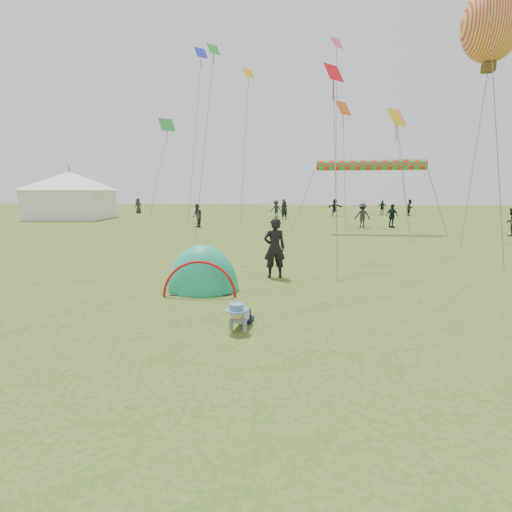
# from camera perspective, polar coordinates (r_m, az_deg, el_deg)

# --- Properties ---
(ground) EXTENTS (140.00, 140.00, 0.00)m
(ground) POSITION_cam_1_polar(r_m,az_deg,el_deg) (7.54, 5.71, -10.87)
(ground) COLOR #315016
(crawling_toddler) EXTENTS (0.60, 0.79, 0.56)m
(crawling_toddler) POSITION_cam_1_polar(r_m,az_deg,el_deg) (7.62, -2.35, -8.38)
(crawling_toddler) COLOR black
(crawling_toddler) RESTS_ON ground
(popup_tent) EXTENTS (2.05, 1.76, 2.42)m
(popup_tent) POSITION_cam_1_polar(r_m,az_deg,el_deg) (10.68, -7.57, -4.84)
(popup_tent) COLOR #0C867B
(popup_tent) RESTS_ON ground
(standing_adult) EXTENTS (0.74, 0.58, 1.80)m
(standing_adult) POSITION_cam_1_polar(r_m,az_deg,el_deg) (11.94, 2.66, 1.13)
(standing_adult) COLOR black
(standing_adult) RESTS_ON ground
(event_marquee) EXTENTS (7.73, 7.73, 4.67)m
(event_marquee) POSITION_cam_1_polar(r_m,az_deg,el_deg) (41.38, -24.93, 8.09)
(event_marquee) COLOR white
(event_marquee) RESTS_ON ground
(crowd_person_0) EXTENTS (0.72, 0.61, 1.68)m
(crowd_person_0) POSITION_cam_1_polar(r_m,az_deg,el_deg) (36.73, 4.06, 6.54)
(crowd_person_0) COLOR black
(crowd_person_0) RESTS_ON ground
(crowd_person_1) EXTENTS (1.05, 1.05, 1.72)m
(crowd_person_1) POSITION_cam_1_polar(r_m,az_deg,el_deg) (44.52, 21.14, 6.45)
(crowd_person_1) COLOR black
(crowd_person_1) RESTS_ON ground
(crowd_person_2) EXTENTS (1.00, 0.60, 1.59)m
(crowd_person_2) POSITION_cam_1_polar(r_m,az_deg,el_deg) (45.39, 17.56, 6.60)
(crowd_person_2) COLOR #232C34
(crowd_person_2) RESTS_ON ground
(crowd_person_3) EXTENTS (1.24, 0.96, 1.70)m
(crowd_person_3) POSITION_cam_1_polar(r_m,az_deg,el_deg) (38.99, 2.87, 6.72)
(crowd_person_3) COLOR #22222A
(crowd_person_3) RESTS_ON ground
(crowd_person_5) EXTENTS (1.73, 0.92, 1.78)m
(crowd_person_5) POSITION_cam_1_polar(r_m,az_deg,el_deg) (42.23, 11.22, 6.81)
(crowd_person_5) COLOR black
(crowd_person_5) RESTS_ON ground
(crowd_person_6) EXTENTS (0.77, 0.72, 1.78)m
(crowd_person_6) POSITION_cam_1_polar(r_m,az_deg,el_deg) (41.05, 4.01, 6.89)
(crowd_person_6) COLOR #28272E
(crowd_person_6) RESTS_ON ground
(crowd_person_7) EXTENTS (1.02, 1.00, 1.65)m
(crowd_person_7) POSITION_cam_1_polar(r_m,az_deg,el_deg) (27.41, 32.65, 4.14)
(crowd_person_7) COLOR #392C24
(crowd_person_7) RESTS_ON ground
(crowd_person_8) EXTENTS (0.94, 1.02, 1.68)m
(crowd_person_8) POSITION_cam_1_polar(r_m,az_deg,el_deg) (30.02, 18.87, 5.45)
(crowd_person_8) COLOR black
(crowd_person_8) RESTS_ON ground
(crowd_person_9) EXTENTS (1.18, 0.75, 1.73)m
(crowd_person_9) POSITION_cam_1_polar(r_m,az_deg,el_deg) (29.50, 14.95, 5.62)
(crowd_person_9) COLOR #27272E
(crowd_person_9) RESTS_ON ground
(crowd_person_10) EXTENTS (0.95, 1.02, 1.75)m
(crowd_person_10) POSITION_cam_1_polar(r_m,az_deg,el_deg) (48.80, -16.49, 6.90)
(crowd_person_10) COLOR #352320
(crowd_person_10) RESTS_ON ground
(crowd_person_12) EXTENTS (0.70, 0.68, 1.61)m
(crowd_person_12) POSITION_cam_1_polar(r_m,az_deg,el_deg) (42.72, -23.82, 6.12)
(crowd_person_12) COLOR black
(crowd_person_12) RESTS_ON ground
(crowd_person_13) EXTENTS (1.00, 1.04, 1.68)m
(crowd_person_13) POSITION_cam_1_polar(r_m,az_deg,el_deg) (28.95, -8.38, 5.73)
(crowd_person_13) COLOR #362A28
(crowd_person_13) RESTS_ON ground
(balloon_kite) EXTENTS (3.07, 3.07, 4.29)m
(balloon_kite) POSITION_cam_1_polar(r_m,az_deg,el_deg) (26.88, 30.63, 26.17)
(balloon_kite) COLOR yellow
(rainbow_tube_kite) EXTENTS (6.45, 0.64, 0.64)m
(rainbow_tube_kite) POSITION_cam_1_polar(r_m,az_deg,el_deg) (25.62, 16.06, 12.40)
(rainbow_tube_kite) COLOR red
(diamond_kite_0) EXTENTS (1.35, 1.35, 1.10)m
(diamond_kite_0) POSITION_cam_1_polar(r_m,az_deg,el_deg) (33.90, 12.38, 19.93)
(diamond_kite_0) COLOR #D15511
(diamond_kite_1) EXTENTS (1.09, 1.09, 0.89)m
(diamond_kite_1) POSITION_cam_1_polar(r_m,az_deg,el_deg) (38.80, -1.07, 24.65)
(diamond_kite_1) COLOR yellow
(diamond_kite_2) EXTENTS (1.30, 1.30, 1.06)m
(diamond_kite_2) POSITION_cam_1_polar(r_m,az_deg,el_deg) (26.91, 19.41, 18.15)
(diamond_kite_2) COLOR #FCB60C
(diamond_kite_3) EXTENTS (0.79, 0.79, 0.65)m
(diamond_kite_3) POSITION_cam_1_polar(r_m,az_deg,el_deg) (27.23, -6.10, 27.31)
(diamond_kite_3) COLOR green
(diamond_kite_4) EXTENTS (1.12, 1.12, 0.91)m
(diamond_kite_4) POSITION_cam_1_polar(r_m,az_deg,el_deg) (37.64, -7.85, 26.82)
(diamond_kite_4) COLOR #1F32E2
(diamond_kite_5) EXTENTS (1.02, 1.02, 0.83)m
(diamond_kite_5) POSITION_cam_1_polar(r_m,az_deg,el_deg) (34.42, 11.49, 27.67)
(diamond_kite_5) COLOR #F74772
(diamond_kite_6) EXTENTS (0.84, 0.84, 0.69)m
(diamond_kite_6) POSITION_cam_1_polar(r_m,az_deg,el_deg) (16.97, 11.05, 24.34)
(diamond_kite_6) COLOR red
(diamond_kite_9) EXTENTS (1.34, 1.34, 1.10)m
(diamond_kite_9) POSITION_cam_1_polar(r_m,az_deg,el_deg) (35.90, -12.61, 17.84)
(diamond_kite_9) COLOR #1E9035
(diamond_kite_11) EXTENTS (1.25, 1.25, 1.02)m
(diamond_kite_11) POSITION_cam_1_polar(r_m,az_deg,el_deg) (28.68, 19.58, 18.24)
(diamond_kite_11) COLOR #F342C8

